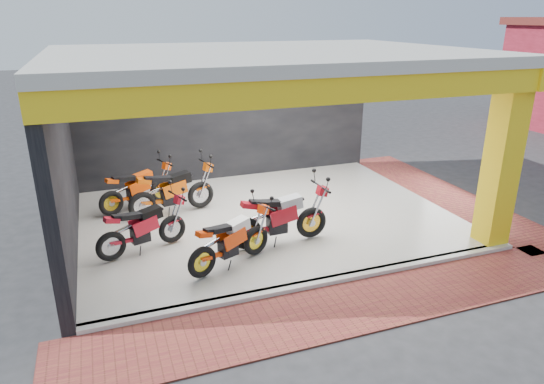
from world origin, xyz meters
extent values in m
plane|color=#2D2D30|center=(0.00, 0.00, 0.00)|extent=(80.00, 80.00, 0.00)
cube|color=white|center=(0.00, 2.00, 0.05)|extent=(8.00, 6.00, 0.10)
cube|color=beige|center=(0.00, 2.00, 3.60)|extent=(8.40, 6.40, 0.20)
cube|color=black|center=(0.00, 5.10, 1.75)|extent=(8.20, 0.20, 3.50)
cube|color=black|center=(-4.10, 2.00, 1.75)|extent=(0.20, 6.20, 3.50)
cube|color=yellow|center=(3.75, -0.75, 1.75)|extent=(0.50, 0.50, 3.50)
cube|color=yellow|center=(0.00, -1.00, 3.30)|extent=(8.40, 0.30, 0.40)
cube|color=yellow|center=(4.00, 2.00, 3.30)|extent=(0.30, 6.40, 0.40)
cube|color=white|center=(0.00, -1.02, 0.05)|extent=(8.00, 0.20, 0.10)
cube|color=brown|center=(0.00, -1.80, 0.01)|extent=(9.00, 1.40, 0.03)
cube|color=brown|center=(4.80, 2.00, 0.01)|extent=(1.40, 7.00, 0.03)
camera|label=1|loc=(-3.37, -7.53, 4.33)|focal=32.00mm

